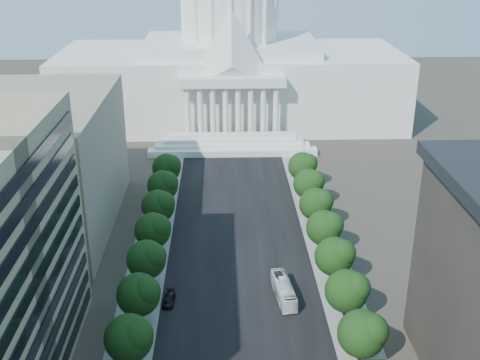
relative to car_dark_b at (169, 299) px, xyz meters
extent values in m
cube|color=black|center=(13.50, 23.46, -0.75)|extent=(30.00, 260.00, 0.01)
cube|color=gray|center=(-5.50, 23.46, -0.75)|extent=(8.00, 260.00, 0.02)
cube|color=gray|center=(32.50, 23.46, -0.75)|extent=(8.00, 260.00, 0.02)
cube|color=white|center=(13.50, 118.46, 11.75)|extent=(120.00, 50.00, 25.00)
cube|color=white|center=(13.50, 118.46, 26.25)|extent=(60.00, 40.00, 4.00)
cube|color=white|center=(13.50, 91.46, 19.75)|extent=(34.00, 8.00, 3.00)
cylinder|color=white|center=(13.50, 118.46, 36.25)|extent=(32.00, 32.00, 16.00)
cube|color=gray|center=(-34.50, 33.46, 14.25)|extent=(38.00, 52.00, 30.00)
sphere|color=black|center=(-4.50, -18.54, 5.42)|extent=(7.60, 7.60, 7.60)
sphere|color=black|center=(-3.17, -19.30, 6.56)|extent=(5.32, 5.32, 5.32)
cylinder|color=#33261C|center=(-4.50, -6.54, 0.72)|extent=(0.56, 0.56, 2.94)
sphere|color=black|center=(-4.50, -6.54, 5.42)|extent=(7.60, 7.60, 7.60)
sphere|color=black|center=(-3.17, -7.30, 6.56)|extent=(5.32, 5.32, 5.32)
cylinder|color=#33261C|center=(-4.50, 5.46, 0.72)|extent=(0.56, 0.56, 2.94)
sphere|color=black|center=(-4.50, 5.46, 5.42)|extent=(7.60, 7.60, 7.60)
sphere|color=black|center=(-3.17, 4.70, 6.56)|extent=(5.32, 5.32, 5.32)
cylinder|color=#33261C|center=(-4.50, 17.46, 0.72)|extent=(0.56, 0.56, 2.94)
sphere|color=black|center=(-4.50, 17.46, 5.42)|extent=(7.60, 7.60, 7.60)
sphere|color=black|center=(-3.17, 16.70, 6.56)|extent=(5.32, 5.32, 5.32)
cylinder|color=#33261C|center=(-4.50, 29.46, 0.72)|extent=(0.56, 0.56, 2.94)
sphere|color=black|center=(-4.50, 29.46, 5.42)|extent=(7.60, 7.60, 7.60)
sphere|color=black|center=(-3.17, 28.70, 6.56)|extent=(5.32, 5.32, 5.32)
cylinder|color=#33261C|center=(-4.50, 41.46, 0.72)|extent=(0.56, 0.56, 2.94)
sphere|color=black|center=(-4.50, 41.46, 5.42)|extent=(7.60, 7.60, 7.60)
sphere|color=black|center=(-3.17, 40.70, 6.56)|extent=(5.32, 5.32, 5.32)
cylinder|color=#33261C|center=(-4.50, 53.46, 0.72)|extent=(0.56, 0.56, 2.94)
sphere|color=black|center=(-4.50, 53.46, 5.42)|extent=(7.60, 7.60, 7.60)
sphere|color=black|center=(-3.17, 52.70, 6.56)|extent=(5.32, 5.32, 5.32)
cylinder|color=#33261C|center=(31.50, -18.54, 0.72)|extent=(0.56, 0.56, 2.94)
sphere|color=black|center=(31.50, -18.54, 5.42)|extent=(7.60, 7.60, 7.60)
sphere|color=black|center=(32.83, -19.30, 6.56)|extent=(5.32, 5.32, 5.32)
cylinder|color=#33261C|center=(31.50, -6.54, 0.72)|extent=(0.56, 0.56, 2.94)
sphere|color=black|center=(31.50, -6.54, 5.42)|extent=(7.60, 7.60, 7.60)
sphere|color=black|center=(32.83, -7.30, 6.56)|extent=(5.32, 5.32, 5.32)
cylinder|color=#33261C|center=(31.50, 5.46, 0.72)|extent=(0.56, 0.56, 2.94)
sphere|color=black|center=(31.50, 5.46, 5.42)|extent=(7.60, 7.60, 7.60)
sphere|color=black|center=(32.83, 4.70, 6.56)|extent=(5.32, 5.32, 5.32)
cylinder|color=#33261C|center=(31.50, 17.46, 0.72)|extent=(0.56, 0.56, 2.94)
sphere|color=black|center=(31.50, 17.46, 5.42)|extent=(7.60, 7.60, 7.60)
sphere|color=black|center=(32.83, 16.70, 6.56)|extent=(5.32, 5.32, 5.32)
cylinder|color=#33261C|center=(31.50, 29.46, 0.72)|extent=(0.56, 0.56, 2.94)
sphere|color=black|center=(31.50, 29.46, 5.42)|extent=(7.60, 7.60, 7.60)
sphere|color=black|center=(32.83, 28.70, 6.56)|extent=(5.32, 5.32, 5.32)
cylinder|color=#33261C|center=(31.50, 41.46, 0.72)|extent=(0.56, 0.56, 2.94)
sphere|color=black|center=(31.50, 41.46, 5.42)|extent=(7.60, 7.60, 7.60)
sphere|color=black|center=(32.83, 40.70, 6.56)|extent=(5.32, 5.32, 5.32)
cylinder|color=#33261C|center=(31.50, 53.46, 0.72)|extent=(0.56, 0.56, 2.94)
sphere|color=black|center=(31.50, 53.46, 5.42)|extent=(7.60, 7.60, 7.60)
sphere|color=black|center=(32.83, 52.70, 6.56)|extent=(5.32, 5.32, 5.32)
cylinder|color=gray|center=(34.00, -6.54, 3.75)|extent=(0.18, 0.18, 9.00)
cylinder|color=gray|center=(32.80, -6.54, 8.05)|extent=(2.40, 0.14, 0.14)
sphere|color=gray|center=(31.70, -6.54, 7.95)|extent=(0.44, 0.44, 0.44)
cylinder|color=gray|center=(34.00, 18.46, 3.75)|extent=(0.18, 0.18, 9.00)
cylinder|color=gray|center=(32.80, 18.46, 8.05)|extent=(2.40, 0.14, 0.14)
sphere|color=gray|center=(31.70, 18.46, 7.95)|extent=(0.44, 0.44, 0.44)
cylinder|color=gray|center=(34.00, 43.46, 3.75)|extent=(0.18, 0.18, 9.00)
cylinder|color=gray|center=(32.80, 43.46, 8.05)|extent=(2.40, 0.14, 0.14)
sphere|color=gray|center=(31.70, 43.46, 7.95)|extent=(0.44, 0.44, 0.44)
cylinder|color=gray|center=(34.00, 68.46, 3.75)|extent=(0.18, 0.18, 9.00)
cylinder|color=gray|center=(32.80, 68.46, 8.05)|extent=(2.40, 0.14, 0.14)
sphere|color=gray|center=(31.70, 68.46, 7.95)|extent=(0.44, 0.44, 0.44)
imported|color=black|center=(0.00, 0.00, 0.00)|extent=(2.52, 5.30, 1.49)
imported|color=white|center=(21.46, 1.02, 0.92)|extent=(4.09, 12.18, 3.33)
camera|label=1|loc=(10.16, -94.93, 63.13)|focal=45.00mm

